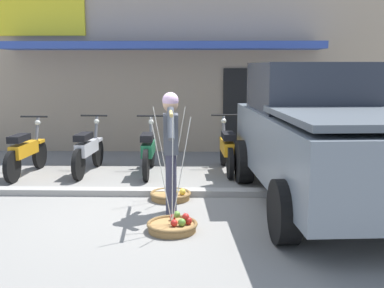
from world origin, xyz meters
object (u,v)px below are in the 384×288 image
at_px(fruit_basket_left_side, 171,195).
at_px(motorcycle_end_of_row, 227,149).
at_px(motorcycle_third_in_row, 149,151).
at_px(fruit_vendor, 171,145).
at_px(fruit_basket_right_side, 173,225).
at_px(motorcycle_nearest_shop, 26,152).
at_px(motorcycle_second_in_row, 88,150).
at_px(parked_truck, 323,135).

distance_m(fruit_basket_left_side, motorcycle_end_of_row, 2.21).
distance_m(fruit_basket_left_side, motorcycle_third_in_row, 1.87).
bearing_deg(motorcycle_end_of_row, fruit_basket_left_side, -116.09).
bearing_deg(motorcycle_third_in_row, fruit_vendor, -76.36).
xyz_separation_m(fruit_basket_left_side, fruit_basket_right_side, (0.13, -1.43, 0.00)).
bearing_deg(motorcycle_nearest_shop, motorcycle_second_in_row, 11.21).
xyz_separation_m(fruit_basket_right_side, motorcycle_third_in_row, (-0.67, 3.18, 0.37)).
xyz_separation_m(motorcycle_end_of_row, parked_truck, (1.31, -2.08, 0.58)).
height_order(fruit_basket_right_side, motorcycle_third_in_row, fruit_basket_right_side).
distance_m(motorcycle_nearest_shop, motorcycle_second_in_row, 1.15).
bearing_deg(fruit_basket_left_side, motorcycle_nearest_shop, 151.31).
bearing_deg(motorcycle_second_in_row, parked_truck, -25.60).
height_order(fruit_vendor, motorcycle_third_in_row, fruit_vendor).
height_order(motorcycle_end_of_row, parked_truck, parked_truck).
distance_m(motorcycle_nearest_shop, parked_truck, 5.41).
xyz_separation_m(fruit_basket_right_side, motorcycle_second_in_row, (-1.84, 3.21, 0.37)).
distance_m(motorcycle_second_in_row, motorcycle_end_of_row, 2.68).
relative_size(fruit_basket_right_side, parked_truck, 0.30).
bearing_deg(motorcycle_third_in_row, motorcycle_nearest_shop, -175.15).
xyz_separation_m(fruit_vendor, fruit_basket_right_side, (0.07, -0.72, -0.90)).
bearing_deg(motorcycle_third_in_row, motorcycle_end_of_row, 7.67).
bearing_deg(motorcycle_third_in_row, fruit_basket_right_side, -78.14).
relative_size(fruit_vendor, motorcycle_second_in_row, 0.93).
bearing_deg(fruit_basket_right_side, motorcycle_end_of_row, 76.22).
relative_size(fruit_basket_left_side, motorcycle_nearest_shop, 0.80).
bearing_deg(fruit_basket_right_side, motorcycle_second_in_row, 119.86).
bearing_deg(fruit_basket_left_side, motorcycle_third_in_row, 107.21).
bearing_deg(motorcycle_second_in_row, fruit_basket_left_side, -46.01).
height_order(fruit_vendor, motorcycle_second_in_row, fruit_vendor).
bearing_deg(fruit_basket_left_side, motorcycle_second_in_row, 133.99).
height_order(fruit_vendor, motorcycle_nearest_shop, fruit_vendor).
xyz_separation_m(fruit_vendor, fruit_basket_left_side, (-0.06, 0.72, -0.90)).
bearing_deg(motorcycle_third_in_row, parked_truck, -33.79).
distance_m(fruit_basket_right_side, motorcycle_nearest_shop, 4.23).
xyz_separation_m(fruit_basket_left_side, motorcycle_end_of_row, (0.96, 1.95, 0.38)).
height_order(motorcycle_second_in_row, parked_truck, parked_truck).
height_order(fruit_basket_right_side, parked_truck, parked_truck).
height_order(fruit_basket_left_side, fruit_basket_right_side, same).
height_order(fruit_basket_left_side, parked_truck, parked_truck).
height_order(fruit_vendor, parked_truck, parked_truck).
xyz_separation_m(motorcycle_nearest_shop, motorcycle_second_in_row, (1.12, 0.22, 0.00)).
bearing_deg(fruit_basket_left_side, fruit_basket_right_side, -84.98).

